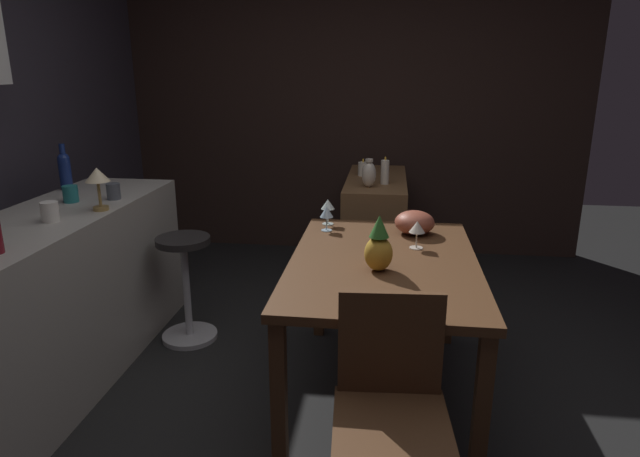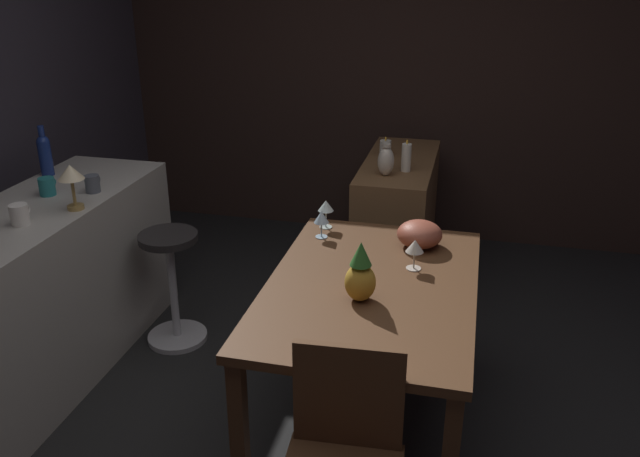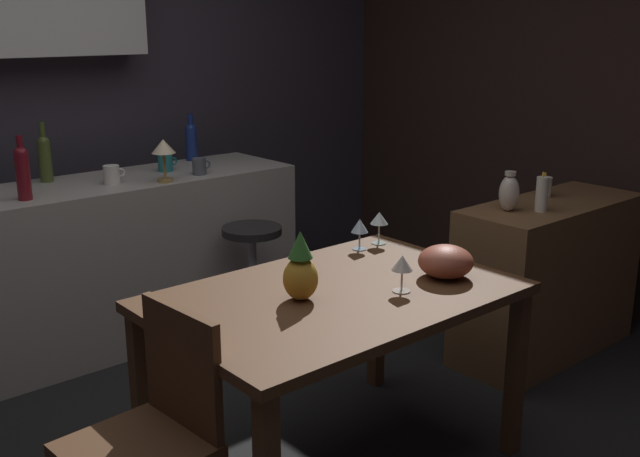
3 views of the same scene
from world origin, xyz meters
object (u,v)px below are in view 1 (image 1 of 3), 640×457
(chair_near_window, at_px, (391,405))
(pillar_candle_tall, at_px, (363,169))
(fruit_bowl, at_px, (415,222))
(cup_teal, at_px, (71,194))
(vase_ceramic_ivory, at_px, (369,174))
(dining_table, at_px, (383,276))
(bar_stool, at_px, (186,286))
(counter_lamp, at_px, (98,179))
(sideboard_cabinet, at_px, (375,230))
(wine_bottle_cobalt, at_px, (65,169))
(wine_glass_center, at_px, (417,228))
(pineapple_centerpiece, at_px, (379,247))
(wine_glass_left, at_px, (327,213))
(cup_white, at_px, (50,212))
(wine_glass_right, at_px, (328,205))
(cup_slate, at_px, (114,191))
(pillar_candle_short, at_px, (385,172))

(chair_near_window, distance_m, pillar_candle_tall, 2.48)
(fruit_bowl, distance_m, pillar_candle_tall, 1.26)
(cup_teal, height_order, vase_ceramic_ivory, vase_ceramic_ivory)
(dining_table, xyz_separation_m, bar_stool, (0.46, 1.18, -0.30))
(chair_near_window, xyz_separation_m, counter_lamp, (0.92, 1.53, 0.59))
(sideboard_cabinet, xyz_separation_m, wine_bottle_cobalt, (-1.01, 1.86, 0.62))
(wine_glass_center, distance_m, pineapple_centerpiece, 0.38)
(wine_glass_left, height_order, vase_ceramic_ivory, vase_ceramic_ivory)
(bar_stool, height_order, cup_white, cup_white)
(cup_white, bearing_deg, bar_stool, -37.25)
(pineapple_centerpiece, distance_m, counter_lamp, 1.50)
(wine_glass_right, relative_size, cup_white, 1.26)
(wine_glass_center, distance_m, wine_bottle_cobalt, 2.14)
(cup_teal, relative_size, pillar_candle_tall, 0.89)
(cup_white, bearing_deg, pillar_candle_tall, -39.12)
(wine_glass_center, bearing_deg, vase_ceramic_ivory, 15.23)
(cup_white, distance_m, counter_lamp, 0.29)
(wine_glass_center, bearing_deg, fruit_bowl, 0.33)
(sideboard_cabinet, bearing_deg, wine_glass_right, 166.00)
(bar_stool, height_order, wine_glass_left, wine_glass_left)
(dining_table, bearing_deg, cup_slate, 76.51)
(wine_glass_left, relative_size, pillar_candle_tall, 1.07)
(pillar_candle_short, bearing_deg, pillar_candle_tall, 30.50)
(wine_glass_right, xyz_separation_m, pillar_candle_tall, (1.08, -0.14, 0.02))
(pineapple_centerpiece, xyz_separation_m, counter_lamp, (0.27, 1.46, 0.22))
(bar_stool, bearing_deg, fruit_bowl, -90.91)
(pineapple_centerpiece, height_order, counter_lamp, counter_lamp)
(wine_glass_left, xyz_separation_m, cup_slate, (-0.07, 1.21, 0.10))
(wine_glass_left, distance_m, cup_slate, 1.21)
(pineapple_centerpiece, bearing_deg, wine_glass_right, 23.59)
(chair_near_window, relative_size, pineapple_centerpiece, 3.35)
(wine_glass_center, bearing_deg, pillar_candle_tall, 13.45)
(sideboard_cabinet, height_order, pineapple_centerpiece, pineapple_centerpiece)
(pineapple_centerpiece, bearing_deg, wine_glass_center, -28.66)
(wine_bottle_cobalt, xyz_separation_m, cup_teal, (-0.29, -0.20, -0.08))
(pineapple_centerpiece, height_order, pillar_candle_tall, pineapple_centerpiece)
(sideboard_cabinet, xyz_separation_m, pillar_candle_short, (-0.21, -0.06, 0.50))
(sideboard_cabinet, relative_size, pillar_candle_short, 5.61)
(wine_glass_left, xyz_separation_m, wine_bottle_cobalt, (0.13, 1.61, 0.18))
(dining_table, distance_m, wine_glass_center, 0.31)
(vase_ceramic_ivory, bearing_deg, fruit_bowl, -160.44)
(sideboard_cabinet, relative_size, fruit_bowl, 5.07)
(wine_glass_left, relative_size, counter_lamp, 0.62)
(pillar_candle_tall, bearing_deg, wine_bottle_cobalt, 121.74)
(wine_glass_center, relative_size, counter_lamp, 0.63)
(wine_glass_center, bearing_deg, chair_near_window, 173.40)
(cup_slate, height_order, pillar_candle_tall, cup_slate)
(chair_near_window, xyz_separation_m, wine_glass_left, (1.23, 0.37, 0.36))
(wine_bottle_cobalt, relative_size, pillar_candle_short, 1.44)
(sideboard_cabinet, relative_size, wine_bottle_cobalt, 3.91)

